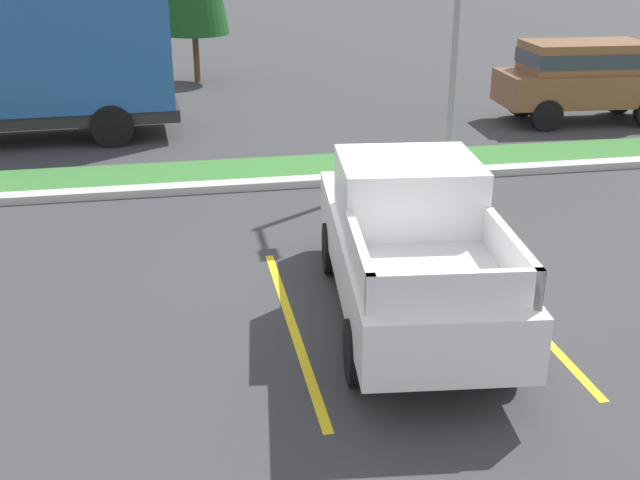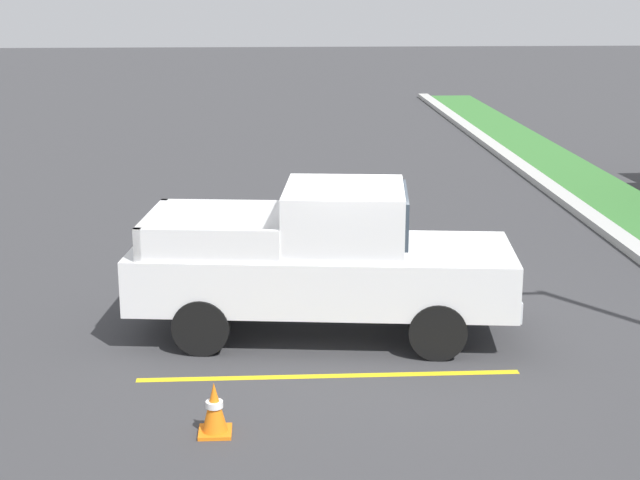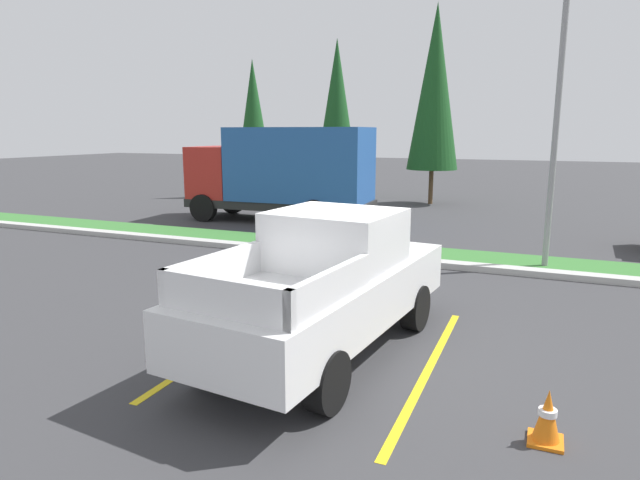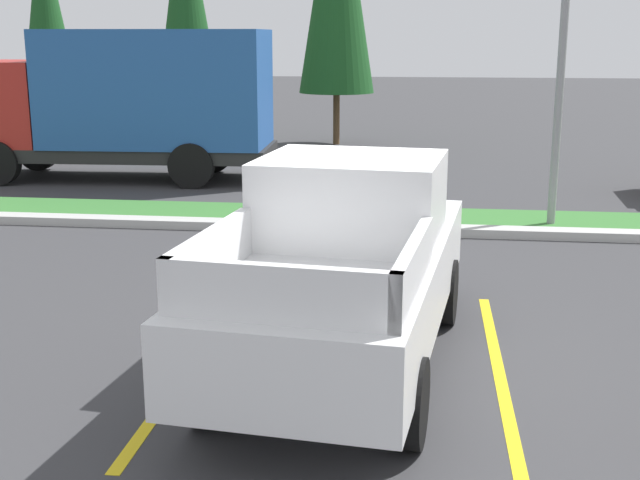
{
  "view_description": "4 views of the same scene",
  "coord_description": "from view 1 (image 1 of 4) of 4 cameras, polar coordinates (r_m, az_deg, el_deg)",
  "views": [
    {
      "loc": [
        -2.88,
        -9.94,
        4.87
      ],
      "look_at": [
        -0.98,
        0.05,
        0.8
      ],
      "focal_mm": 44.07,
      "sensor_mm": 36.0,
      "label": 1
    },
    {
      "loc": [
        12.83,
        -1.67,
        4.8
      ],
      "look_at": [
        0.28,
        -0.96,
        1.42
      ],
      "focal_mm": 54.52,
      "sensor_mm": 36.0,
      "label": 2
    },
    {
      "loc": [
        2.89,
        -8.02,
        3.24
      ],
      "look_at": [
        -0.96,
        1.22,
        1.24
      ],
      "focal_mm": 30.48,
      "sensor_mm": 36.0,
      "label": 3
    },
    {
      "loc": [
        0.77,
        -8.84,
        3.27
      ],
      "look_at": [
        -0.42,
        0.59,
        0.94
      ],
      "focal_mm": 46.92,
      "sensor_mm": 36.0,
      "label": 4
    }
  ],
  "objects": [
    {
      "name": "curb_strip",
      "position": [
        15.95,
        0.11,
        4.34
      ],
      "size": [
        56.0,
        0.4,
        0.15
      ],
      "primitive_type": "cube",
      "color": "#B2B2AD",
      "rests_on": "ground"
    },
    {
      "name": "pickup_truck_main",
      "position": [
        10.27,
        6.48,
        -0.21
      ],
      "size": [
        2.46,
        5.4,
        2.1
      ],
      "color": "black",
      "rests_on": "ground"
    },
    {
      "name": "parking_line_near",
      "position": [
        10.34,
        -2.01,
        -6.25
      ],
      "size": [
        0.12,
        4.8,
        0.01
      ],
      "primitive_type": "cube",
      "color": "yellow",
      "rests_on": "ground"
    },
    {
      "name": "cargo_truck_distant",
      "position": [
        20.23,
        -19.99,
        11.97
      ],
      "size": [
        6.89,
        2.73,
        3.4
      ],
      "color": "black",
      "rests_on": "ground"
    },
    {
      "name": "grass_median",
      "position": [
        17.0,
        -0.6,
        5.29
      ],
      "size": [
        56.0,
        1.8,
        0.06
      ],
      "primitive_type": "cube",
      "color": "#387533",
      "rests_on": "ground"
    },
    {
      "name": "suv_distant",
      "position": [
        22.14,
        18.74,
        11.27
      ],
      "size": [
        4.7,
        2.16,
        2.1
      ],
      "color": "black",
      "rests_on": "ground"
    },
    {
      "name": "ground_plane",
      "position": [
        11.44,
        4.86,
        -3.45
      ],
      "size": [
        120.0,
        120.0,
        0.0
      ],
      "primitive_type": "plane",
      "color": "#38383A"
    },
    {
      "name": "parking_line_far",
      "position": [
        11.18,
        13.95,
        -4.67
      ],
      "size": [
        0.12,
        4.8,
        0.01
      ],
      "primitive_type": "cube",
      "color": "yellow",
      "rests_on": "ground"
    }
  ]
}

